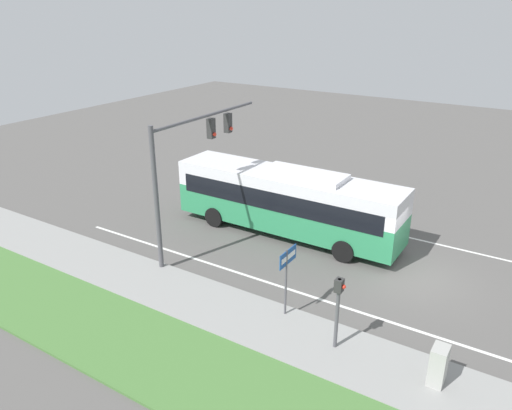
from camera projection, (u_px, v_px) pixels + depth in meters
The scene contains 9 objects.
ground_plane at pixel (414, 277), 20.60m from camera, with size 80.00×80.00×0.00m, color #565451.
sidewalk at pixel (358, 360), 15.72m from camera, with size 2.80×80.00×0.12m.
lane_divider_near at pixel (385, 320), 17.78m from camera, with size 0.14×30.00×0.01m.
lane_divider_far at pixel (436, 244), 23.42m from camera, with size 0.14×30.00×0.01m.
bus at pixel (287, 199), 23.77m from camera, with size 2.61×11.23×3.32m.
signal_gantry at pixel (190, 155), 21.29m from camera, with size 7.16×0.41×6.19m.
pedestrian_signal at pixel (338, 302), 15.61m from camera, with size 0.28×0.34×2.64m.
street_sign at pixel (287, 269), 17.35m from camera, with size 1.14×0.08×2.69m.
utility_cabinet at pixel (438, 365), 14.48m from camera, with size 0.63×0.45×1.24m.
Camera 1 is at (-18.67, -4.05, 10.52)m, focal length 35.00 mm.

